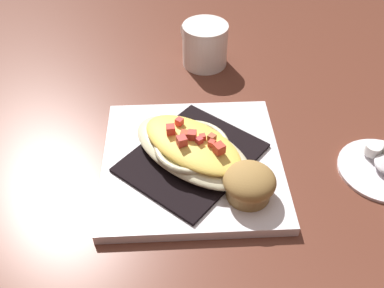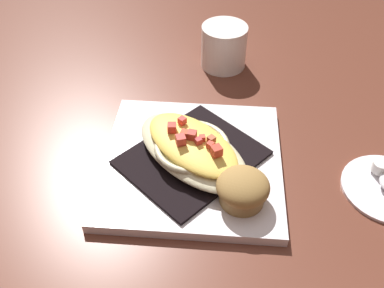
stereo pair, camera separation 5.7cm
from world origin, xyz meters
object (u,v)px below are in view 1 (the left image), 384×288
Objects in this scene: gratin_dish at (192,147)px; creamer_cup_1 at (373,149)px; creamer_saucer at (383,169)px; muffin at (249,184)px; coffee_mug at (204,47)px; square_plate at (192,162)px.

gratin_dish is 9.36× the size of creamer_cup_1.
gratin_dish is 0.28m from creamer_saucer.
muffin reaches higher than creamer_cup_1.
coffee_mug is at bearing 17.22° from muffin.
coffee_mug is (0.28, 0.02, -0.00)m from gratin_dish.
creamer_saucer is at bearing -65.30° from muffin.
muffin reaches higher than creamer_saucer.
square_plate is at bearing 102.45° from creamer_cup_1.
coffee_mug is at bearing 52.17° from creamer_cup_1.
gratin_dish is 2.24× the size of coffee_mug.
coffee_mug reaches higher than creamer_saucer.
muffin is at bearing -162.78° from coffee_mug.
gratin_dish is 1.74× the size of creamer_saucer.
gratin_dish reaches higher than creamer_saucer.
muffin is 2.95× the size of creamer_cup_1.
square_plate is at bearing 34.13° from gratin_dish.
creamer_cup_1 reaches higher than creamer_saucer.
muffin is 0.35m from coffee_mug.
creamer_saucer is (0.03, -0.28, -0.03)m from gratin_dish.
gratin_dish is at bearing 96.75° from creamer_saucer.
muffin is at bearing 114.70° from creamer_saucer.
coffee_mug is 0.36m from creamer_cup_1.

